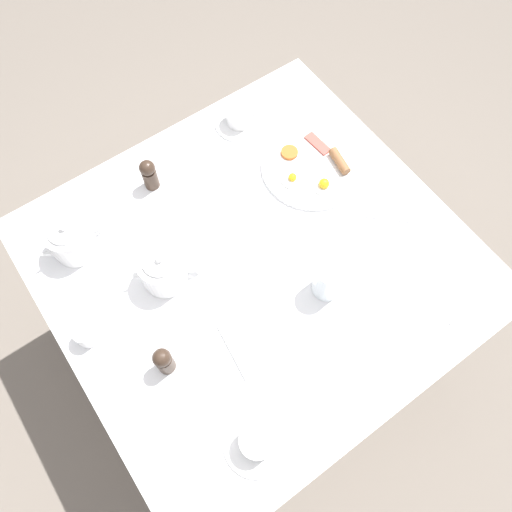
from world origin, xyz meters
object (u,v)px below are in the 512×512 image
Objects in this scene: water_glass_tall at (328,280)px; knife_by_plate at (250,235)px; teapot_far at (71,239)px; pepper_grinder at (164,361)px; salt_grinder at (149,174)px; fork_by_plate at (436,318)px; breakfast_plate at (313,167)px; teacup_with_saucer_right at (240,116)px; teacup_with_saucer_left at (257,442)px; teapot_near at (164,270)px; spoon_for_tea at (386,218)px; fork_spare at (224,171)px; creamer_jug at (86,334)px; napkin_folded at (255,342)px.

water_glass_tall reaches higher than knife_by_plate.
teapot_far is at bearing 59.25° from knife_by_plate.
salt_grinder is at bearing -26.41° from pepper_grinder.
breakfast_plate is at bearing -3.07° from fork_by_plate.
teacup_with_saucer_right is 1.45× the size of salt_grinder.
teacup_with_saucer_left is 0.55m from knife_by_plate.
fork_by_plate is at bearing -153.37° from salt_grinder.
teapot_near is at bearing -5.28° from teacup_with_saucer_left.
teapot_far is 0.98m from fork_by_plate.
teacup_with_saucer_left is 0.95m from teacup_with_saucer_right.
spoon_for_tea is 0.76× the size of fork_spare.
creamer_jug is 0.55× the size of fork_by_plate.
knife_by_plate is at bearing -155.59° from salt_grinder.
knife_by_plate is (-0.03, -0.26, -0.05)m from teapot_near.
knife_by_plate is at bearing -33.48° from teacup_with_saucer_left.
fork_by_plate is at bearing 176.93° from breakfast_plate.
fork_spare is at bearing 57.22° from breakfast_plate.
salt_grinder is 0.87m from fork_by_plate.
teacup_with_saucer_right is 1.21× the size of spoon_for_tea.
teapot_far is at bearing 42.68° from fork_by_plate.
teapot_far is 0.56m from napkin_folded.
water_glass_tall is 1.47× the size of creamer_jug.
breakfast_plate is 0.29m from knife_by_plate.
spoon_for_tea is (0.07, -0.28, -0.06)m from water_glass_tall.
pepper_grinder is (0.28, 0.08, 0.03)m from teacup_with_saucer_left.
creamer_jug is at bearing 23.94° from teacup_with_saucer_left.
creamer_jug is 0.22m from pepper_grinder.
teapot_near is 1.28× the size of teacup_with_saucer_left.
teacup_with_saucer_right is 0.61m from water_glass_tall.
pepper_grinder is 0.54m from salt_grinder.
salt_grinder is at bearing 20.99° from water_glass_tall.
creamer_jug reaches higher than fork_by_plate.
pepper_grinder reaches higher than teacup_with_saucer_right.
teapot_near reaches higher than teacup_with_saucer_left.
creamer_jug is at bearing 111.62° from fork_spare.
breakfast_plate is 1.78× the size of fork_spare.
spoon_for_tea is at bearing -17.71° from fork_by_plate.
napkin_folded is (0.20, -0.14, -0.03)m from teacup_with_saucer_left.
knife_by_plate is at bearing -64.56° from pepper_grinder.
breakfast_plate is at bearing -118.21° from salt_grinder.
breakfast_plate is 3.75× the size of creamer_jug.
teacup_with_saucer_left is 0.77m from fork_spare.
teacup_with_saucer_right is (0.27, 0.08, 0.02)m from breakfast_plate.
pepper_grinder is at bearing 111.30° from breakfast_plate.
pepper_grinder is 0.63× the size of fork_spare.
fork_by_plate is (-0.23, -0.18, -0.06)m from water_glass_tall.
knife_by_plate is (0.48, 0.25, -0.00)m from fork_by_plate.
teapot_far is at bearing 60.91° from spoon_for_tea.
teapot_near is at bearing 71.40° from spoon_for_tea.
fork_by_plate is (-0.78, -0.39, -0.05)m from salt_grinder.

